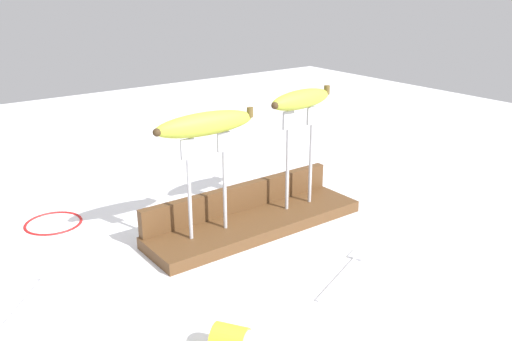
# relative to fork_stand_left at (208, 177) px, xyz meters

# --- Properties ---
(ground_plane) EXTENTS (3.00, 3.00, 0.00)m
(ground_plane) POSITION_rel_fork_stand_left_xyz_m (0.11, 0.00, -0.14)
(ground_plane) COLOR silver
(wooden_board) EXTENTS (0.45, 0.13, 0.02)m
(wooden_board) POSITION_rel_fork_stand_left_xyz_m (0.11, 0.00, -0.12)
(wooden_board) COLOR brown
(wooden_board) RESTS_ON ground
(board_backstop) EXTENTS (0.44, 0.02, 0.05)m
(board_backstop) POSITION_rel_fork_stand_left_xyz_m (0.11, 0.06, -0.09)
(board_backstop) COLOR brown
(board_backstop) RESTS_ON wooden_board
(fork_stand_left) EXTENTS (0.10, 0.01, 0.19)m
(fork_stand_left) POSITION_rel_fork_stand_left_xyz_m (0.00, 0.00, 0.00)
(fork_stand_left) COLOR #B2B2B7
(fork_stand_left) RESTS_ON wooden_board
(fork_stand_right) EXTENTS (0.09, 0.01, 0.21)m
(fork_stand_right) POSITION_rel_fork_stand_left_xyz_m (0.22, 0.00, 0.01)
(fork_stand_right) COLOR #B2B2B7
(fork_stand_right) RESTS_ON wooden_board
(banana_raised_left) EXTENTS (0.20, 0.05, 0.04)m
(banana_raised_left) POSITION_rel_fork_stand_left_xyz_m (-0.00, 0.00, 0.10)
(banana_raised_left) COLOR #B2C138
(banana_raised_left) RESTS_ON fork_stand_left
(banana_raised_right) EXTENTS (0.16, 0.06, 0.04)m
(banana_raised_right) POSITION_rel_fork_stand_left_xyz_m (0.22, -0.00, 0.11)
(banana_raised_right) COLOR #B2C138
(banana_raised_right) RESTS_ON fork_stand_right
(fork_fallen_near) EXTENTS (0.18, 0.09, 0.01)m
(fork_fallen_near) POSITION_rel_fork_stand_left_xyz_m (0.14, -0.21, -0.13)
(fork_fallen_near) COLOR #B2B2B7
(fork_fallen_near) RESTS_ON ground
(fork_fallen_far) EXTENTS (0.13, 0.15, 0.01)m
(fork_fallen_far) POSITION_rel_fork_stand_left_xyz_m (-0.31, 0.03, -0.13)
(fork_fallen_far) COLOR #B2B2B7
(fork_fallen_far) RESTS_ON ground
(banana_chunk_near) EXTENTS (0.06, 0.06, 0.04)m
(banana_chunk_near) POSITION_rel_fork_stand_left_xyz_m (-0.15, -0.28, -0.11)
(banana_chunk_near) COLOR yellow
(banana_chunk_near) RESTS_ON ground
(wire_coil) EXTENTS (0.11, 0.11, 0.01)m
(wire_coil) POSITION_rel_fork_stand_left_xyz_m (-0.21, 0.27, -0.13)
(wire_coil) COLOR red
(wire_coil) RESTS_ON ground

